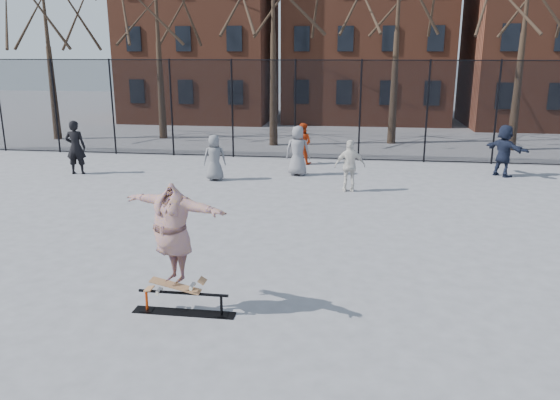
# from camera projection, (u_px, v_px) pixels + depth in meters

# --- Properties ---
(ground) EXTENTS (100.00, 100.00, 0.00)m
(ground) POSITION_uv_depth(u_px,v_px,m) (288.00, 293.00, 9.94)
(ground) COLOR slate
(skate_rail) EXTENTS (1.75, 0.27, 0.39)m
(skate_rail) POSITION_uv_depth(u_px,v_px,m) (184.00, 305.00, 9.16)
(skate_rail) COLOR black
(skate_rail) RESTS_ON ground
(skateboard) EXTENTS (0.93, 0.22, 0.11)m
(skateboard) POSITION_uv_depth(u_px,v_px,m) (176.00, 288.00, 9.10)
(skateboard) COLOR #9D6C3F
(skateboard) RESTS_ON skate_rail
(skater) EXTENTS (2.10, 1.28, 1.66)m
(skater) POSITION_uv_depth(u_px,v_px,m) (173.00, 238.00, 8.87)
(skater) COLOR #483380
(skater) RESTS_ON skateboard
(bystander_grey) EXTENTS (0.87, 0.69, 1.57)m
(bystander_grey) POSITION_uv_depth(u_px,v_px,m) (215.00, 158.00, 18.55)
(bystander_grey) COLOR slate
(bystander_grey) RESTS_ON ground
(bystander_black) EXTENTS (0.77, 0.56, 1.93)m
(bystander_black) POSITION_uv_depth(u_px,v_px,m) (76.00, 147.00, 19.50)
(bystander_black) COLOR black
(bystander_black) RESTS_ON ground
(bystander_red) EXTENTS (0.90, 0.78, 1.60)m
(bystander_red) POSITION_uv_depth(u_px,v_px,m) (302.00, 143.00, 21.34)
(bystander_red) COLOR red
(bystander_red) RESTS_ON ground
(bystander_white) EXTENTS (1.00, 0.50, 1.63)m
(bystander_white) POSITION_uv_depth(u_px,v_px,m) (350.00, 166.00, 17.04)
(bystander_white) COLOR silver
(bystander_white) RESTS_ON ground
(bystander_navy) EXTENTS (1.49, 1.65, 1.83)m
(bystander_navy) POSITION_uv_depth(u_px,v_px,m) (504.00, 151.00, 19.14)
(bystander_navy) COLOR #1A2035
(bystander_navy) RESTS_ON ground
(bystander_extra) EXTENTS (0.89, 0.61, 1.77)m
(bystander_extra) POSITION_uv_depth(u_px,v_px,m) (298.00, 151.00, 19.28)
(bystander_extra) COLOR slate
(bystander_extra) RESTS_ON ground
(fence) EXTENTS (34.03, 0.07, 4.00)m
(fence) POSITION_uv_depth(u_px,v_px,m) (329.00, 109.00, 21.83)
(fence) COLOR black
(fence) RESTS_ON ground
(rowhouses) EXTENTS (29.00, 7.00, 13.00)m
(rowhouses) POSITION_uv_depth(u_px,v_px,m) (355.00, 21.00, 33.10)
(rowhouses) COLOR brown
(rowhouses) RESTS_ON ground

